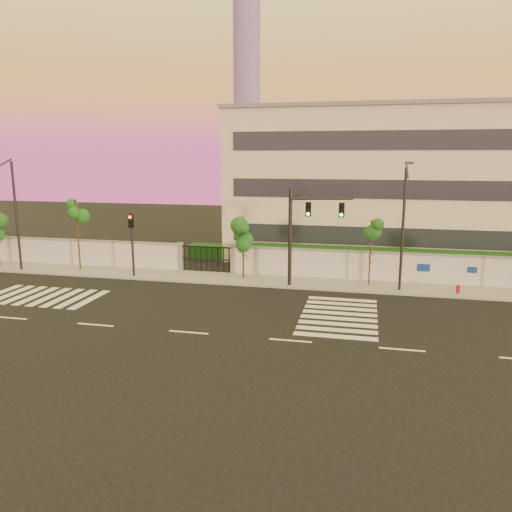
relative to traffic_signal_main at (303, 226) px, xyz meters
name	(u,v)px	position (x,y,z in m)	size (l,w,h in m)	color
ground	(189,332)	(-4.28, -9.49, -4.06)	(120.00, 120.00, 0.00)	black
sidewalk	(242,279)	(-4.28, 1.01, -3.98)	(60.00, 3.00, 0.15)	gray
perimeter_wall	(248,261)	(-4.18, 2.51, -2.99)	(60.00, 0.36, 2.20)	#B4B6BB
hedge_row	(270,257)	(-3.12, 5.25, -3.24)	(41.00, 4.25, 1.80)	#103811
institutional_building	(378,183)	(4.72, 12.50, 2.10)	(24.40, 12.40, 12.25)	beige
distant_skyscraper	(247,62)	(-69.28, 270.51, 57.93)	(16.00, 16.00, 118.00)	slate
road_markings	(185,307)	(-5.86, -5.73, -4.05)	(57.00, 7.62, 0.02)	silver
street_tree_c	(77,219)	(-16.67, 1.17, -0.15)	(1.52, 1.21, 5.31)	#382314
street_tree_d	(244,234)	(-4.17, 1.16, -0.82)	(1.57, 1.25, 4.39)	#382314
street_tree_e	(371,238)	(4.27, 1.12, -0.82)	(1.31, 1.04, 4.40)	#382314
traffic_signal_main	(303,226)	(0.00, 0.00, 0.00)	(4.01, 1.22, 6.42)	black
traffic_signal_secondary	(132,236)	(-11.84, 0.04, -1.11)	(0.36, 0.35, 4.64)	black
streetlight_west	(14,210)	(-20.86, -0.12, 0.49)	(0.50, 2.03, 8.42)	black
streetlight_east	(403,223)	(6.13, 0.15, 0.32)	(0.48, 1.95, 8.10)	black
fire_hydrant	(458,290)	(9.59, 0.28, -3.71)	(0.28, 0.26, 0.70)	#A90B18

